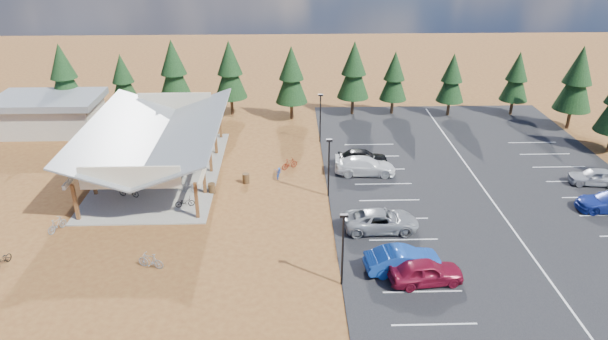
# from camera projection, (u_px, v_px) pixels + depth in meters

# --- Properties ---
(ground) EXTENTS (140.00, 140.00, 0.00)m
(ground) POSITION_uv_depth(u_px,v_px,m) (268.00, 208.00, 43.60)
(ground) COLOR brown
(ground) RESTS_ON ground
(asphalt_lot) EXTENTS (27.00, 44.00, 0.04)m
(asphalt_lot) POSITION_uv_depth(u_px,v_px,m) (483.00, 188.00, 46.82)
(asphalt_lot) COLOR black
(asphalt_lot) RESTS_ON ground
(concrete_pad) EXTENTS (10.60, 18.60, 0.10)m
(concrete_pad) POSITION_uv_depth(u_px,v_px,m) (161.00, 172.00, 49.63)
(concrete_pad) COLOR gray
(concrete_pad) RESTS_ON ground
(bike_pavilion) EXTENTS (11.65, 19.40, 4.97)m
(bike_pavilion) POSITION_uv_depth(u_px,v_px,m) (156.00, 134.00, 48.01)
(bike_pavilion) COLOR brown
(bike_pavilion) RESTS_ON concrete_pad
(outbuilding) EXTENTS (11.00, 7.00, 3.90)m
(outbuilding) POSITION_uv_depth(u_px,v_px,m) (50.00, 113.00, 58.32)
(outbuilding) COLOR #ADA593
(outbuilding) RESTS_ON ground
(lamp_post_0) EXTENTS (0.50, 0.25, 5.14)m
(lamp_post_0) POSITION_uv_depth(u_px,v_px,m) (343.00, 245.00, 33.44)
(lamp_post_0) COLOR black
(lamp_post_0) RESTS_ON ground
(lamp_post_1) EXTENTS (0.50, 0.25, 5.14)m
(lamp_post_1) POSITION_uv_depth(u_px,v_px,m) (329.00, 164.00, 44.28)
(lamp_post_1) COLOR black
(lamp_post_1) RESTS_ON ground
(lamp_post_2) EXTENTS (0.50, 0.25, 5.14)m
(lamp_post_2) POSITION_uv_depth(u_px,v_px,m) (320.00, 115.00, 55.12)
(lamp_post_2) COLOR black
(lamp_post_2) RESTS_ON ground
(trash_bin_0) EXTENTS (0.60, 0.60, 0.90)m
(trash_bin_0) POSITION_uv_depth(u_px,v_px,m) (212.00, 188.00, 45.81)
(trash_bin_0) COLOR #4B341B
(trash_bin_0) RESTS_ON ground
(trash_bin_1) EXTENTS (0.60, 0.60, 0.90)m
(trash_bin_1) POSITION_uv_depth(u_px,v_px,m) (246.00, 178.00, 47.55)
(trash_bin_1) COLOR #4B341B
(trash_bin_1) RESTS_ON ground
(pine_0) EXTENTS (3.79, 3.79, 8.82)m
(pine_0) POSITION_uv_depth(u_px,v_px,m) (63.00, 74.00, 60.11)
(pine_0) COLOR #382314
(pine_0) RESTS_ON ground
(pine_1) EXTENTS (3.16, 3.16, 7.36)m
(pine_1) POSITION_uv_depth(u_px,v_px,m) (123.00, 79.00, 61.53)
(pine_1) COLOR #382314
(pine_1) RESTS_ON ground
(pine_2) EXTENTS (3.84, 3.84, 8.95)m
(pine_2) POSITION_uv_depth(u_px,v_px,m) (174.00, 70.00, 61.31)
(pine_2) COLOR #382314
(pine_2) RESTS_ON ground
(pine_3) EXTENTS (3.75, 3.75, 8.73)m
(pine_3) POSITION_uv_depth(u_px,v_px,m) (230.00, 70.00, 61.79)
(pine_3) COLOR #382314
(pine_3) RESTS_ON ground
(pine_4) EXTENTS (3.63, 3.63, 8.47)m
(pine_4) POSITION_uv_depth(u_px,v_px,m) (291.00, 75.00, 60.48)
(pine_4) COLOR #382314
(pine_4) RESTS_ON ground
(pine_5) EXTENTS (3.71, 3.71, 8.63)m
(pine_5) POSITION_uv_depth(u_px,v_px,m) (354.00, 70.00, 61.95)
(pine_5) COLOR #382314
(pine_5) RESTS_ON ground
(pine_6) EXTENTS (3.19, 3.19, 7.44)m
(pine_6) POSITION_uv_depth(u_px,v_px,m) (394.00, 76.00, 62.41)
(pine_6) COLOR #382314
(pine_6) RESTS_ON ground
(pine_7) EXTENTS (3.16, 3.16, 7.37)m
(pine_7) POSITION_uv_depth(u_px,v_px,m) (452.00, 78.00, 61.86)
(pine_7) COLOR #382314
(pine_7) RESTS_ON ground
(pine_8) EXTENTS (3.22, 3.22, 7.49)m
(pine_8) POSITION_uv_depth(u_px,v_px,m) (517.00, 77.00, 62.06)
(pine_8) COLOR #382314
(pine_8) RESTS_ON ground
(pine_13) EXTENTS (3.94, 3.94, 9.17)m
(pine_13) POSITION_uv_depth(u_px,v_px,m) (577.00, 79.00, 57.52)
(pine_13) COLOR #382314
(pine_13) RESTS_ON ground
(bike_0) EXTENTS (1.87, 1.08, 0.93)m
(bike_0) POSITION_uv_depth(u_px,v_px,m) (129.00, 192.00, 45.02)
(bike_0) COLOR black
(bike_0) RESTS_ON concrete_pad
(bike_1) EXTENTS (1.63, 0.76, 0.94)m
(bike_1) POSITION_uv_depth(u_px,v_px,m) (136.00, 173.00, 48.29)
(bike_1) COLOR #95989E
(bike_1) RESTS_ON concrete_pad
(bike_2) EXTENTS (1.85, 1.04, 0.92)m
(bike_2) POSITION_uv_depth(u_px,v_px,m) (155.00, 155.00, 51.98)
(bike_2) COLOR #141394
(bike_2) RESTS_ON concrete_pad
(bike_3) EXTENTS (1.58, 0.90, 0.91)m
(bike_3) POSITION_uv_depth(u_px,v_px,m) (152.00, 139.00, 55.52)
(bike_3) COLOR maroon
(bike_3) RESTS_ON concrete_pad
(bike_4) EXTENTS (1.63, 0.89, 0.81)m
(bike_4) POSITION_uv_depth(u_px,v_px,m) (185.00, 202.00, 43.51)
(bike_4) COLOR black
(bike_4) RESTS_ON concrete_pad
(bike_5) EXTENTS (1.59, 0.84, 0.92)m
(bike_5) POSITION_uv_depth(u_px,v_px,m) (189.00, 188.00, 45.71)
(bike_5) COLOR #92969B
(bike_5) RESTS_ON concrete_pad
(bike_6) EXTENTS (1.80, 0.68, 0.94)m
(bike_6) POSITION_uv_depth(u_px,v_px,m) (194.00, 151.00, 52.81)
(bike_6) COLOR navy
(bike_6) RESTS_ON concrete_pad
(bike_7) EXTENTS (1.66, 0.51, 0.99)m
(bike_7) POSITION_uv_depth(u_px,v_px,m) (199.00, 142.00, 54.65)
(bike_7) COLOR maroon
(bike_7) RESTS_ON concrete_pad
(bike_8) EXTENTS (0.95, 1.82, 0.91)m
(bike_8) POSITION_uv_depth(u_px,v_px,m) (2.00, 260.00, 36.27)
(bike_8) COLOR black
(bike_8) RESTS_ON ground
(bike_9) EXTENTS (1.19, 1.83, 1.07)m
(bike_9) POSITION_uv_depth(u_px,v_px,m) (57.00, 225.00, 40.30)
(bike_9) COLOR gray
(bike_9) RESTS_ON ground
(bike_13) EXTENTS (1.94, 1.06, 1.12)m
(bike_13) POSITION_uv_depth(u_px,v_px,m) (151.00, 261.00, 36.07)
(bike_13) COLOR gray
(bike_13) RESTS_ON ground
(bike_14) EXTENTS (0.82, 1.92, 0.98)m
(bike_14) POSITION_uv_depth(u_px,v_px,m) (279.00, 172.00, 48.63)
(bike_14) COLOR navy
(bike_14) RESTS_ON ground
(bike_15) EXTENTS (1.69, 1.39, 1.03)m
(bike_15) POSITION_uv_depth(u_px,v_px,m) (290.00, 164.00, 50.19)
(bike_15) COLOR maroon
(bike_15) RESTS_ON ground
(car_0) EXTENTS (4.95, 2.47, 1.62)m
(car_0) POSITION_uv_depth(u_px,v_px,m) (426.00, 272.00, 34.47)
(car_0) COLOR maroon
(car_0) RESTS_ON asphalt_lot
(car_1) EXTENTS (5.22, 2.28, 1.67)m
(car_1) POSITION_uv_depth(u_px,v_px,m) (403.00, 260.00, 35.58)
(car_1) COLOR #143E9C
(car_1) RESTS_ON asphalt_lot
(car_2) EXTENTS (5.66, 2.69, 1.56)m
(car_2) POSITION_uv_depth(u_px,v_px,m) (381.00, 220.00, 40.29)
(car_2) COLOR gray
(car_2) RESTS_ON asphalt_lot
(car_3) EXTENTS (5.60, 2.59, 1.59)m
(car_3) POSITION_uv_depth(u_px,v_px,m) (365.00, 166.00, 49.01)
(car_3) COLOR white
(car_3) RESTS_ON asphalt_lot
(car_4) EXTENTS (4.78, 2.13, 1.60)m
(car_4) POSITION_uv_depth(u_px,v_px,m) (362.00, 157.00, 50.71)
(car_4) COLOR black
(car_4) RESTS_ON asphalt_lot
(car_8) EXTENTS (4.55, 2.42, 1.47)m
(car_8) POSITION_uv_depth(u_px,v_px,m) (595.00, 177.00, 47.12)
(car_8) COLOR #A4A5AB
(car_8) RESTS_ON asphalt_lot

